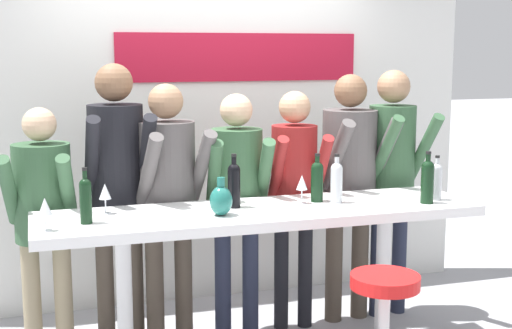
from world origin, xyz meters
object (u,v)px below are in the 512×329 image
(bar_stool, at_px, (384,322))
(person_left, at_px, (117,172))
(person_right, at_px, (350,170))
(wine_bottle_2, at_px, (427,179))
(tasting_table, at_px, (261,231))
(person_center_right, at_px, (294,182))
(person_center_left, at_px, (168,186))
(wine_bottle_5, at_px, (337,180))
(person_far_right, at_px, (392,164))
(wine_bottle_1, at_px, (234,183))
(wine_bottle_3, at_px, (437,180))
(wine_glass_1, at_px, (105,192))
(wine_bottle_0, at_px, (86,198))
(decorative_vase, at_px, (221,200))
(wine_glass_2, at_px, (302,183))
(person_far_left, at_px, (43,206))
(wine_bottle_4, at_px, (317,179))
(wine_glass_0, at_px, (45,208))
(person_center, at_px, (237,188))

(bar_stool, distance_m, person_left, 1.91)
(person_right, xyz_separation_m, wine_bottle_2, (0.18, -0.73, 0.05))
(tasting_table, bearing_deg, person_center_right, 52.35)
(person_center_left, height_order, wine_bottle_5, person_center_left)
(person_far_right, relative_size, wine_bottle_1, 5.51)
(bar_stool, height_order, wine_bottle_3, wine_bottle_3)
(wine_glass_1, bearing_deg, tasting_table, -9.20)
(wine_bottle_0, xyz_separation_m, decorative_vase, (0.74, -0.04, -0.05))
(person_far_right, bearing_deg, bar_stool, -122.78)
(wine_glass_2, bearing_deg, wine_glass_1, 175.97)
(wine_bottle_2, bearing_deg, person_far_right, 78.45)
(person_far_left, bearing_deg, decorative_vase, -23.98)
(wine_glass_2, bearing_deg, person_far_left, 162.23)
(wine_bottle_4, distance_m, wine_glass_0, 1.64)
(tasting_table, xyz_separation_m, bar_stool, (0.44, -0.73, -0.35))
(wine_bottle_5, bearing_deg, person_left, 155.17)
(person_center, bearing_deg, person_far_left, -173.90)
(bar_stool, relative_size, wine_glass_2, 4.34)
(wine_bottle_0, relative_size, wine_bottle_4, 1.02)
(person_right, bearing_deg, person_center_right, -178.22)
(person_center, bearing_deg, wine_bottle_4, -39.52)
(person_left, height_order, person_center_right, person_left)
(person_far_left, height_order, wine_glass_2, person_far_left)
(person_left, xyz_separation_m, person_center_left, (0.31, -0.09, -0.09))
(wine_bottle_1, bearing_deg, wine_bottle_4, 0.78)
(bar_stool, relative_size, person_far_right, 0.43)
(person_far_left, xyz_separation_m, wine_glass_1, (0.34, -0.40, 0.14))
(person_center, height_order, wine_bottle_0, person_center)
(wine_bottle_0, xyz_separation_m, wine_bottle_5, (1.51, 0.08, 0.00))
(person_center, bearing_deg, wine_glass_0, -143.46)
(bar_stool, height_order, wine_bottle_5, wine_bottle_5)
(wine_glass_0, relative_size, wine_glass_2, 1.00)
(wine_glass_1, bearing_deg, wine_bottle_5, -5.04)
(person_far_right, relative_size, wine_bottle_4, 5.94)
(bar_stool, distance_m, wine_bottle_5, 0.98)
(bar_stool, bearing_deg, wine_glass_0, 161.23)
(person_far_right, bearing_deg, decorative_vase, -158.89)
(person_far_right, bearing_deg, wine_glass_2, -153.97)
(wine_bottle_0, bearing_deg, wine_glass_2, 5.27)
(wine_bottle_5, distance_m, wine_glass_2, 0.22)
(bar_stool, relative_size, wine_glass_0, 4.34)
(person_center, relative_size, wine_glass_2, 9.28)
(person_right, relative_size, decorative_vase, 7.99)
(wine_bottle_3, bearing_deg, wine_bottle_0, 179.09)
(wine_bottle_2, height_order, decorative_vase, wine_bottle_2)
(tasting_table, xyz_separation_m, wine_glass_1, (-0.89, 0.14, 0.26))
(wine_bottle_3, bearing_deg, person_right, 113.53)
(person_center_right, xyz_separation_m, wine_bottle_2, (0.61, -0.69, 0.10))
(wine_glass_2, relative_size, decorative_vase, 0.80)
(wine_bottle_1, xyz_separation_m, wine_bottle_4, (0.53, 0.01, -0.01))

